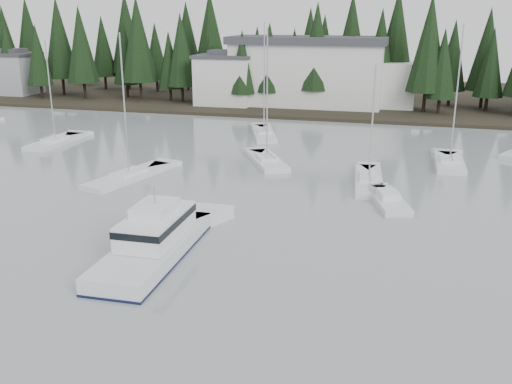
{
  "coord_description": "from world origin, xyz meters",
  "views": [
    {
      "loc": [
        11.67,
        -10.88,
        14.69
      ],
      "look_at": [
        1.37,
        26.83,
        2.5
      ],
      "focal_mm": 40.0,
      "sensor_mm": 36.0,
      "label": 1
    }
  ],
  "objects_px": {
    "house_west": "(226,79)",
    "sailboat_8": "(449,164)",
    "runabout_1": "(388,202)",
    "house_far_west": "(14,73)",
    "sailboat_11": "(369,183)",
    "harbor_inn": "(320,72)",
    "cabin_cruiser_center": "(155,244)",
    "sailboat_10": "(56,143)",
    "sailboat_0": "(129,178)",
    "sailboat_7": "(264,135)",
    "sailboat_6": "(267,162)"
  },
  "relations": [
    {
      "from": "sailboat_8",
      "to": "house_far_west",
      "type": "bearing_deg",
      "value": 66.33
    },
    {
      "from": "sailboat_0",
      "to": "sailboat_10",
      "type": "distance_m",
      "value": 19.33
    },
    {
      "from": "cabin_cruiser_center",
      "to": "sailboat_10",
      "type": "relative_size",
      "value": 0.97
    },
    {
      "from": "sailboat_0",
      "to": "sailboat_11",
      "type": "distance_m",
      "value": 22.2
    },
    {
      "from": "sailboat_0",
      "to": "runabout_1",
      "type": "distance_m",
      "value": 23.79
    },
    {
      "from": "sailboat_0",
      "to": "sailboat_7",
      "type": "xyz_separation_m",
      "value": [
        7.17,
        22.7,
        0.01
      ]
    },
    {
      "from": "house_west",
      "to": "sailboat_0",
      "type": "bearing_deg",
      "value": -83.83
    },
    {
      "from": "sailboat_10",
      "to": "sailboat_11",
      "type": "relative_size",
      "value": 1.13
    },
    {
      "from": "harbor_inn",
      "to": "cabin_cruiser_center",
      "type": "bearing_deg",
      "value": -90.38
    },
    {
      "from": "house_west",
      "to": "sailboat_0",
      "type": "xyz_separation_m",
      "value": [
        4.7,
        -43.5,
        -4.58
      ]
    },
    {
      "from": "house_west",
      "to": "sailboat_8",
      "type": "xyz_separation_m",
      "value": [
        33.9,
        -30.29,
        -4.57
      ]
    },
    {
      "from": "cabin_cruiser_center",
      "to": "sailboat_0",
      "type": "bearing_deg",
      "value": 30.67
    },
    {
      "from": "house_west",
      "to": "runabout_1",
      "type": "relative_size",
      "value": 1.3
    },
    {
      "from": "runabout_1",
      "to": "house_west",
      "type": "bearing_deg",
      "value": 15.66
    },
    {
      "from": "harbor_inn",
      "to": "sailboat_6",
      "type": "height_order",
      "value": "sailboat_6"
    },
    {
      "from": "runabout_1",
      "to": "sailboat_11",
      "type": "bearing_deg",
      "value": 3.42
    },
    {
      "from": "sailboat_8",
      "to": "sailboat_10",
      "type": "xyz_separation_m",
      "value": [
        -44.77,
        -1.75,
        -0.02
      ]
    },
    {
      "from": "sailboat_0",
      "to": "sailboat_8",
      "type": "distance_m",
      "value": 32.06
    },
    {
      "from": "house_west",
      "to": "sailboat_10",
      "type": "relative_size",
      "value": 0.76
    },
    {
      "from": "sailboat_7",
      "to": "runabout_1",
      "type": "bearing_deg",
      "value": -164.07
    },
    {
      "from": "house_far_west",
      "to": "sailboat_11",
      "type": "bearing_deg",
      "value": -31.01
    },
    {
      "from": "sailboat_8",
      "to": "sailboat_11",
      "type": "distance_m",
      "value": 11.58
    },
    {
      "from": "cabin_cruiser_center",
      "to": "sailboat_6",
      "type": "height_order",
      "value": "sailboat_6"
    },
    {
      "from": "sailboat_0",
      "to": "sailboat_8",
      "type": "bearing_deg",
      "value": -52.08
    },
    {
      "from": "sailboat_6",
      "to": "sailboat_10",
      "type": "xyz_separation_m",
      "value": [
        -26.53,
        2.32,
        -0.02
      ]
    },
    {
      "from": "harbor_inn",
      "to": "sailboat_0",
      "type": "distance_m",
      "value": 48.31
    },
    {
      "from": "house_far_west",
      "to": "sailboat_6",
      "type": "xyz_separation_m",
      "value": [
        57.67,
        -36.36,
        -4.32
      ]
    },
    {
      "from": "house_far_west",
      "to": "sailboat_11",
      "type": "distance_m",
      "value": 80.01
    },
    {
      "from": "harbor_inn",
      "to": "sailboat_10",
      "type": "bearing_deg",
      "value": -126.21
    },
    {
      "from": "sailboat_0",
      "to": "sailboat_11",
      "type": "relative_size",
      "value": 1.24
    },
    {
      "from": "house_west",
      "to": "sailboat_7",
      "type": "height_order",
      "value": "sailboat_7"
    },
    {
      "from": "runabout_1",
      "to": "sailboat_10",
      "type": "bearing_deg",
      "value": 55.44
    },
    {
      "from": "house_west",
      "to": "sailboat_8",
      "type": "distance_m",
      "value": 45.69
    },
    {
      "from": "cabin_cruiser_center",
      "to": "sailboat_8",
      "type": "bearing_deg",
      "value": -35.18
    },
    {
      "from": "runabout_1",
      "to": "harbor_inn",
      "type": "bearing_deg",
      "value": -1.26
    },
    {
      "from": "cabin_cruiser_center",
      "to": "sailboat_10",
      "type": "bearing_deg",
      "value": 41.57
    },
    {
      "from": "runabout_1",
      "to": "sailboat_8",
      "type": "bearing_deg",
      "value": -37.82
    },
    {
      "from": "harbor_inn",
      "to": "runabout_1",
      "type": "relative_size",
      "value": 4.03
    },
    {
      "from": "sailboat_8",
      "to": "sailboat_10",
      "type": "distance_m",
      "value": 44.8
    },
    {
      "from": "house_far_west",
      "to": "sailboat_0",
      "type": "bearing_deg",
      "value": -44.26
    },
    {
      "from": "sailboat_7",
      "to": "harbor_inn",
      "type": "bearing_deg",
      "value": -26.54
    },
    {
      "from": "sailboat_11",
      "to": "harbor_inn",
      "type": "bearing_deg",
      "value": 9.37
    },
    {
      "from": "house_far_west",
      "to": "sailboat_6",
      "type": "bearing_deg",
      "value": -32.23
    },
    {
      "from": "sailboat_10",
      "to": "runabout_1",
      "type": "xyz_separation_m",
      "value": [
        39.33,
        -12.5,
        0.07
      ]
    },
    {
      "from": "sailboat_11",
      "to": "runabout_1",
      "type": "distance_m",
      "value": 5.74
    },
    {
      "from": "sailboat_0",
      "to": "sailboat_10",
      "type": "height_order",
      "value": "sailboat_0"
    },
    {
      "from": "sailboat_6",
      "to": "runabout_1",
      "type": "xyz_separation_m",
      "value": [
        12.79,
        -10.18,
        0.05
      ]
    },
    {
      "from": "harbor_inn",
      "to": "cabin_cruiser_center",
      "type": "relative_size",
      "value": 2.41
    },
    {
      "from": "sailboat_10",
      "to": "sailboat_11",
      "type": "height_order",
      "value": "sailboat_10"
    },
    {
      "from": "sailboat_0",
      "to": "sailboat_8",
      "type": "xyz_separation_m",
      "value": [
        29.21,
        13.21,
        0.02
      ]
    }
  ]
}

